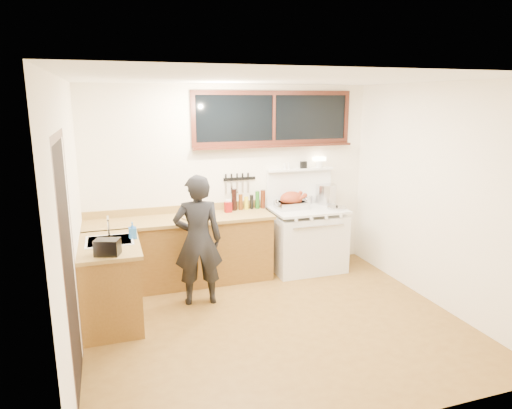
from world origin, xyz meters
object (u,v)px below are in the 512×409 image
object	(u,v)px
vintage_stove	(307,238)
roast_turkey	(292,201)
man	(198,240)
cutting_board	(199,215)

from	to	relation	value
vintage_stove	roast_turkey	world-z (taller)	vintage_stove
man	cutting_board	bearing A→B (deg)	77.12
vintage_stove	cutting_board	xyz separation A→B (m)	(-1.57, -0.09, 0.48)
man	roast_turkey	bearing A→B (deg)	25.20
vintage_stove	man	distance (m)	1.83
man	roast_turkey	xyz separation A→B (m)	(1.48, 0.70, 0.22)
roast_turkey	man	bearing A→B (deg)	-154.80
man	cutting_board	xyz separation A→B (m)	(0.12, 0.54, 0.17)
vintage_stove	man	size ratio (longest dim) A/B	1.01
cutting_board	roast_turkey	world-z (taller)	roast_turkey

